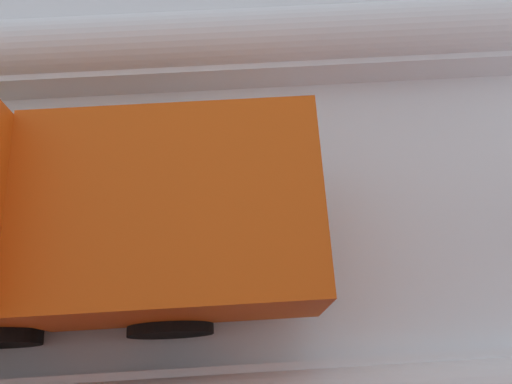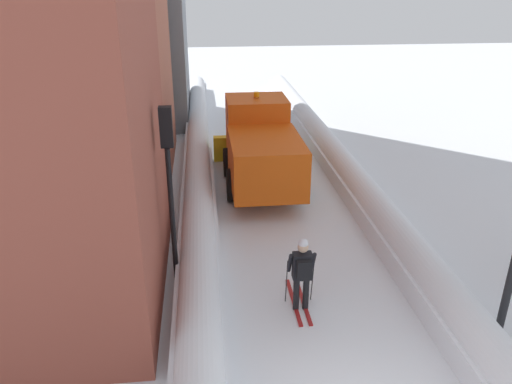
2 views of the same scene
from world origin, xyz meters
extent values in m
plane|color=white|center=(0.00, 10.00, 0.00)|extent=(80.00, 80.00, 0.00)
cube|color=white|center=(2.68, 10.00, 0.28)|extent=(1.10, 36.00, 0.57)
cylinder|color=white|center=(2.68, 10.00, 0.57)|extent=(0.90, 34.20, 0.90)
cube|color=#DB510F|center=(-0.46, 9.53, 1.40)|extent=(2.30, 3.40, 1.60)
cylinder|color=black|center=(0.69, 11.93, 0.55)|extent=(0.25, 1.10, 1.10)
cylinder|color=black|center=(-1.61, 9.73, 0.55)|extent=(0.25, 1.10, 1.10)
cylinder|color=black|center=(0.69, 9.73, 0.55)|extent=(0.25, 1.10, 1.10)
camera|label=1|loc=(-2.30, 8.68, 7.45)|focal=36.77mm
camera|label=2|loc=(-2.43, -5.63, 6.95)|focal=34.87mm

